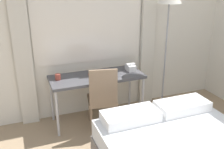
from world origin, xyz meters
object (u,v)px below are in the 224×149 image
Objects in this scene: desk at (97,79)px; telephone at (130,67)px; standing_lamp at (169,3)px; desk_chair at (102,96)px; book at (98,74)px; mug at (58,77)px.

telephone reaches higher than desk.
standing_lamp is (1.07, -0.11, 1.06)m from desk.
telephone is at bearing 39.05° from desk_chair.
mug is at bearing 179.00° from book.
desk_chair is 0.68m from mug.
standing_lamp is at bearing -8.26° from book.
desk_chair reaches higher than mug.
book is at bearing 178.53° from telephone.
desk is at bearing -5.00° from mug.
standing_lamp is 1.44m from book.
desk is at bearing -177.39° from telephone.
desk_chair is at bearing -152.43° from telephone.
mug is at bearing 178.78° from telephone.
standing_lamp is at bearing 19.67° from desk_chair.
standing_lamp is at bearing -5.97° from desk.
telephone reaches higher than mug.
telephone reaches higher than book.
desk is 0.09m from book.
desk_chair is 0.68m from telephone.
mug is (-1.11, 0.02, -0.01)m from telephone.
standing_lamp is 24.24× the size of mug.
desk_chair is 11.49× the size of mug.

